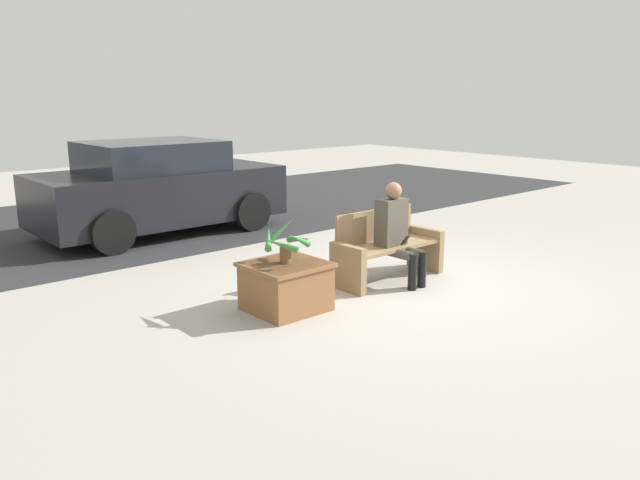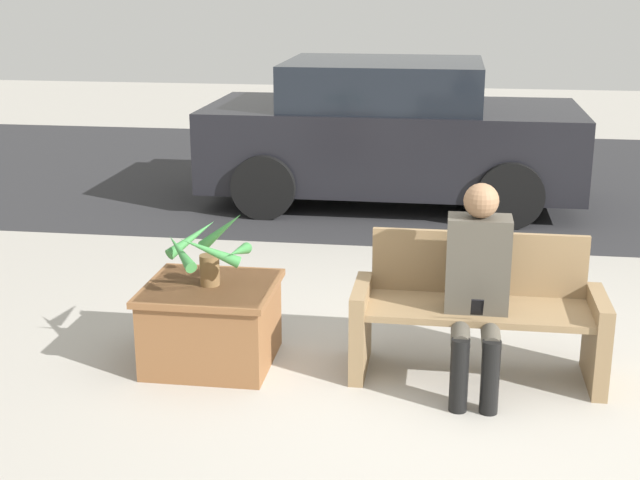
{
  "view_description": "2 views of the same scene",
  "coord_description": "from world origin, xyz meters",
  "px_view_note": "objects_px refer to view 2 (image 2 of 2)",
  "views": [
    {
      "loc": [
        -5.42,
        -4.73,
        2.24
      ],
      "look_at": [
        -0.71,
        0.6,
        0.56
      ],
      "focal_mm": 35.0,
      "sensor_mm": 36.0,
      "label": 1
    },
    {
      "loc": [
        -0.11,
        -4.81,
        2.34
      ],
      "look_at": [
        -0.86,
        0.31,
        0.8
      ],
      "focal_mm": 50.0,
      "sensor_mm": 36.0,
      "label": 2
    }
  ],
  "objects_px": {
    "planter_box": "(212,321)",
    "parked_car": "(390,133)",
    "bench": "(477,313)",
    "potted_plant": "(209,250)",
    "person_seated": "(478,280)"
  },
  "relations": [
    {
      "from": "potted_plant",
      "to": "person_seated",
      "type": "bearing_deg",
      "value": -3.26
    },
    {
      "from": "person_seated",
      "to": "potted_plant",
      "type": "xyz_separation_m",
      "value": [
        -1.62,
        0.09,
        0.08
      ]
    },
    {
      "from": "person_seated",
      "to": "potted_plant",
      "type": "distance_m",
      "value": 1.62
    },
    {
      "from": "bench",
      "to": "potted_plant",
      "type": "relative_size",
      "value": 2.65
    },
    {
      "from": "person_seated",
      "to": "potted_plant",
      "type": "height_order",
      "value": "person_seated"
    },
    {
      "from": "person_seated",
      "to": "parked_car",
      "type": "relative_size",
      "value": 0.31
    },
    {
      "from": "potted_plant",
      "to": "planter_box",
      "type": "bearing_deg",
      "value": 86.87
    },
    {
      "from": "planter_box",
      "to": "potted_plant",
      "type": "distance_m",
      "value": 0.46
    },
    {
      "from": "person_seated",
      "to": "planter_box",
      "type": "distance_m",
      "value": 1.66
    },
    {
      "from": "bench",
      "to": "potted_plant",
      "type": "distance_m",
      "value": 1.67
    },
    {
      "from": "planter_box",
      "to": "parked_car",
      "type": "bearing_deg",
      "value": 79.65
    },
    {
      "from": "planter_box",
      "to": "bench",
      "type": "bearing_deg",
      "value": 2.85
    },
    {
      "from": "planter_box",
      "to": "potted_plant",
      "type": "height_order",
      "value": "potted_plant"
    },
    {
      "from": "parked_car",
      "to": "person_seated",
      "type": "bearing_deg",
      "value": -79.56
    },
    {
      "from": "bench",
      "to": "planter_box",
      "type": "bearing_deg",
      "value": -177.15
    }
  ]
}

